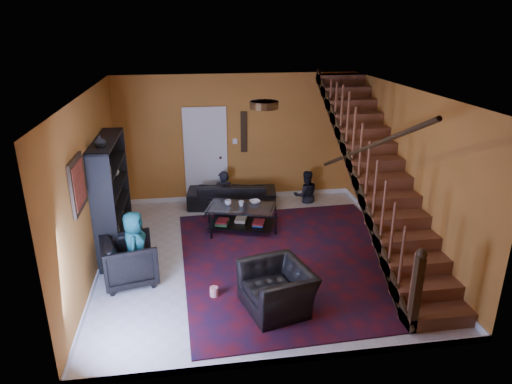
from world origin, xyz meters
TOP-DOWN VIEW (x-y plane):
  - floor at (0.00, 0.00)m, footprint 5.50×5.50m
  - room at (-1.33, 1.33)m, footprint 5.50×5.50m
  - staircase at (2.12, -0.00)m, footprint 0.95×5.02m
  - bookshelf at (-2.40, 0.60)m, footprint 0.35×1.80m
  - door at (-0.70, 2.73)m, footprint 0.82×0.05m
  - framed_picture at (-2.57, -0.90)m, footprint 0.04×0.74m
  - wall_hanging at (0.15, 2.73)m, footprint 0.14×0.03m
  - ceiling_fixture at (0.00, -0.80)m, footprint 0.40×0.40m
  - rug at (0.67, -0.30)m, footprint 3.97×4.49m
  - sofa at (-0.18, 2.30)m, footprint 1.98×0.98m
  - armchair_left at (-2.05, -0.58)m, footprint 0.95×0.94m
  - armchair_right at (0.06, -1.62)m, footprint 1.08×1.16m
  - person_adult_a at (-0.36, 2.35)m, footprint 0.46×0.30m
  - person_adult_b at (1.50, 2.35)m, footprint 0.57×0.45m
  - person_child at (-1.95, -0.56)m, footprint 0.39×0.58m
  - coffee_table at (-0.12, 1.04)m, footprint 1.44×1.09m
  - cup_a at (-0.36, 1.16)m, footprint 0.15×0.15m
  - cup_b at (-0.12, 1.07)m, footprint 0.13×0.13m
  - bowl at (0.16, 1.19)m, footprint 0.25×0.25m
  - vase at (-2.41, 0.10)m, footprint 0.18×0.18m
  - popcorn_bucket at (-0.80, -1.21)m, footprint 0.14×0.14m

SIDE VIEW (x-z plane):
  - floor at x=0.00m, z-range 0.00..0.00m
  - rug at x=0.67m, z-range 0.00..0.02m
  - room at x=-1.33m, z-range -2.70..2.80m
  - popcorn_bucket at x=-0.80m, z-range 0.02..0.16m
  - person_adult_b at x=1.50m, z-range -0.45..0.71m
  - person_adult_a at x=-0.36m, z-range -0.45..0.80m
  - sofa at x=-0.18m, z-range 0.00..0.56m
  - coffee_table at x=-0.12m, z-range 0.04..0.53m
  - armchair_right at x=0.06m, z-range 0.00..0.64m
  - armchair_left at x=-2.05m, z-range 0.00..0.73m
  - bowl at x=0.16m, z-range 0.49..0.54m
  - cup_b at x=-0.12m, z-range 0.49..0.58m
  - cup_a at x=-0.36m, z-range 0.49..0.59m
  - person_child at x=-1.95m, z-range 0.00..1.16m
  - bookshelf at x=-2.40m, z-range -0.04..1.96m
  - door at x=-0.70m, z-range 0.00..2.05m
  - staircase at x=2.12m, z-range -0.19..2.99m
  - wall_hanging at x=0.15m, z-range 1.10..2.00m
  - framed_picture at x=-2.57m, z-range 1.38..2.12m
  - vase at x=-2.41m, z-range 2.00..2.19m
  - ceiling_fixture at x=0.00m, z-range 2.69..2.79m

